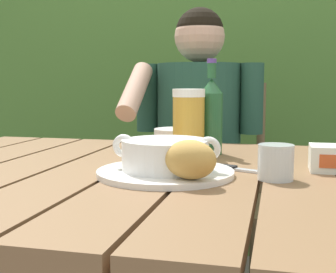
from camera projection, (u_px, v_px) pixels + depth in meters
The scene contains 12 objects.
dining_table at pixel (154, 208), 1.02m from camera, with size 1.39×0.98×0.75m.
hedge_backdrop at pixel (219, 43), 2.72m from camera, with size 3.80×0.89×2.61m.
chair_near_diner at pixel (205, 194), 1.94m from camera, with size 0.49×0.43×0.94m.
person_eating at pixel (196, 142), 1.72m from camera, with size 0.48×0.47×1.22m.
serving_plate at pixel (165, 172), 0.95m from camera, with size 0.29×0.29×0.01m.
soup_bowl at pixel (165, 154), 0.95m from camera, with size 0.23×0.18×0.07m.
bread_roll at pixel (190, 160), 0.86m from camera, with size 0.12×0.10×0.07m.
beer_glass at pixel (189, 123), 1.19m from camera, with size 0.09×0.09×0.18m.
beer_bottle at pixel (211, 115), 1.23m from camera, with size 0.06×0.06×0.26m.
water_glass_small at pixel (276, 162), 0.91m from camera, with size 0.07×0.07×0.07m.
table_knife at pixel (234, 169), 1.01m from camera, with size 0.14×0.07×0.01m.
diner_bowl at pixel (178, 138), 1.38m from camera, with size 0.15×0.15×0.05m.
Camera 1 is at (0.26, -0.95, 0.94)m, focal length 48.71 mm.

